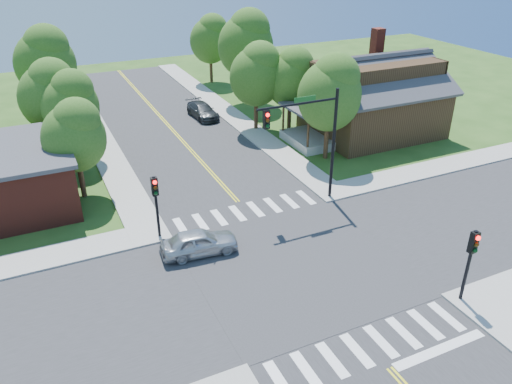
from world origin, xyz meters
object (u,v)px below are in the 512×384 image
signal_pole_nw (156,196)px  car_silver (199,243)px  car_dgrey (203,111)px  house_ne (373,94)px  signal_mast_ne (311,131)px  signal_pole_se (471,253)px

signal_pole_nw → car_silver: bearing=-58.0°
car_dgrey → house_ne: bearing=-43.2°
signal_pole_nw → car_dgrey: (9.10, 18.29, -2.01)m
house_ne → signal_mast_ne: bearing=-142.3°
car_dgrey → car_silver: bearing=-113.7°
signal_mast_ne → house_ne: bearing=37.7°
house_ne → car_silver: size_ratio=3.10×
signal_pole_se → signal_pole_nw: same height
signal_mast_ne → signal_pole_se: signal_mast_ne is taller
signal_pole_se → house_ne: bearing=64.4°
signal_mast_ne → car_dgrey: bearing=91.3°
house_ne → car_dgrey: (-11.61, 9.63, -2.68)m
signal_pole_nw → house_ne: (20.71, 8.66, 0.67)m
signal_pole_se → house_ne: size_ratio=0.29×
signal_pole_nw → car_silver: 3.47m
car_silver → house_ne: bearing=-54.3°
house_ne → car_silver: (-19.19, -11.08, -2.63)m
signal_pole_se → house_ne: (9.51, 19.86, 0.67)m
signal_pole_se → car_silver: signal_pole_se is taller
car_silver → car_dgrey: (7.59, 20.71, -0.04)m
signal_mast_ne → house_ne: (11.19, 8.65, -1.52)m
signal_pole_se → car_silver: bearing=137.8°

